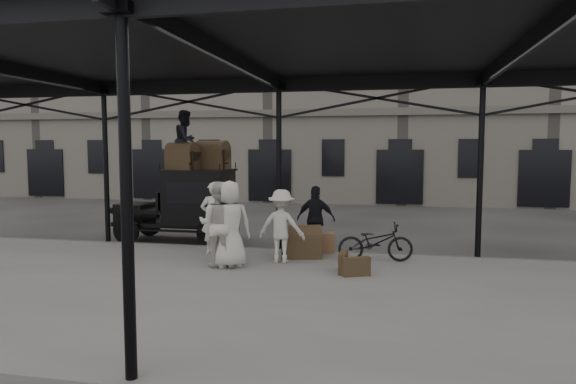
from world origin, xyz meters
name	(u,v)px	position (x,y,z in m)	size (l,w,h in m)	color
ground	(260,272)	(0.00, 0.00, 0.00)	(120.00, 120.00, 0.00)	#383533
platform	(232,294)	(0.00, -2.00, 0.07)	(28.00, 8.00, 0.15)	slate
canopy	(235,53)	(0.00, -1.72, 4.60)	(22.50, 9.00, 4.74)	black
building_frontage	(342,72)	(0.00, 18.00, 7.00)	(64.00, 8.00, 14.00)	slate
taxi	(189,202)	(-3.01, 3.17, 1.20)	(3.65, 1.55, 2.18)	black
porter_left	(214,218)	(-1.47, 1.06, 1.06)	(0.66, 0.44, 1.82)	silver
porter_midleft	(219,224)	(-0.88, -0.24, 1.11)	(0.93, 0.73, 1.92)	beige
porter_centre	(230,224)	(-0.62, -0.24, 1.13)	(0.95, 0.62, 1.95)	beige
porter_official	(316,219)	(1.02, 1.80, 1.00)	(1.00, 0.41, 1.70)	black
porter_right	(282,226)	(0.41, 0.46, 1.00)	(1.10, 0.63, 1.71)	beige
bicycle	(375,242)	(2.56, 1.00, 0.61)	(0.61, 1.75, 0.92)	black
porter_roof	(186,140)	(-3.04, 3.08, 3.05)	(0.84, 0.66, 1.73)	black
steamer_trunk_roof_near	(183,158)	(-3.09, 2.93, 2.51)	(0.90, 0.55, 0.66)	#483521
steamer_trunk_roof_far	(212,157)	(-2.34, 3.38, 2.53)	(0.96, 0.59, 0.70)	#483521
steamer_trunk_platform	(302,244)	(0.79, 1.05, 0.48)	(0.91, 0.56, 0.67)	#483521
wicker_hamper	(323,242)	(1.20, 1.80, 0.40)	(0.60, 0.45, 0.50)	brown
suitcase_upright	(343,262)	(1.92, -0.23, 0.38)	(0.15, 0.60, 0.45)	#483521
suitcase_flat	(356,267)	(2.22, -0.49, 0.35)	(0.60, 0.15, 0.40)	#483521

